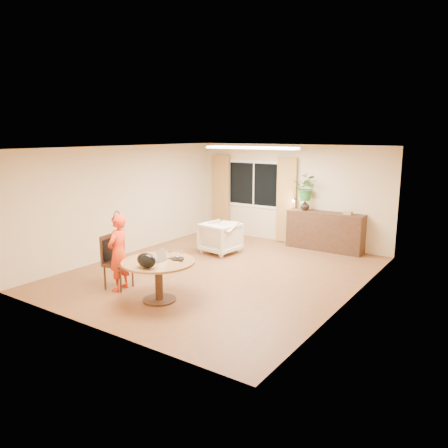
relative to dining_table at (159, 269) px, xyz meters
The scene contains 24 objects.
floor 1.96m from the dining_table, 90.12° to the left, with size 6.50×6.50×0.00m, color brown.
ceiling 2.77m from the dining_table, 90.12° to the left, with size 6.50×6.50×0.00m, color white.
wall_back 5.18m from the dining_table, 90.05° to the left, with size 5.50×5.50×0.00m, color #D4BA89.
wall_left 3.41m from the dining_table, 145.70° to the left, with size 6.50×6.50×0.00m, color #D4BA89.
wall_right 3.41m from the dining_table, 34.38° to the left, with size 6.50×6.50×0.00m, color #D4BA89.
window 5.31m from the dining_table, 102.19° to the left, with size 1.70×0.03×1.30m.
curtain_left 5.51m from the dining_table, 113.17° to the left, with size 0.55×0.08×2.25m, color brown.
curtain_right 5.07m from the dining_table, 90.62° to the left, with size 0.55×0.08×2.25m, color brown.
ceiling_panel 3.67m from the dining_table, 90.08° to the left, with size 2.20×0.35×0.05m, color white.
dining_table is the anchor object (origin of this frame).
dining_chair 1.06m from the dining_table, behind, with size 0.49×0.45×1.02m, color black, non-canonical shape.
child 0.99m from the dining_table, behind, with size 0.34×0.53×1.44m, color #B41A0D.
laptop 0.28m from the dining_table, behind, with size 0.33×0.22×0.22m, color #B7B7BC, non-canonical shape.
tumbler 0.32m from the dining_table, 75.56° to the left, with size 0.08×0.08×0.12m, color white, non-canonical shape.
wine_glass 0.48m from the dining_table, 29.31° to the left, with size 0.07×0.07×0.21m, color white, non-canonical shape.
pot_lid 0.38m from the dining_table, 51.80° to the left, with size 0.24×0.24×0.04m, color white, non-canonical shape.
handbag 0.50m from the dining_table, 74.82° to the right, with size 0.37×0.22×0.25m, color black, non-canonical shape.
armchair 3.31m from the dining_table, 105.69° to the left, with size 0.81×0.84×0.76m, color #BEB697.
throw 3.19m from the dining_table, 102.40° to the left, with size 0.45×0.55×0.03m, color beige, non-canonical shape.
sideboard 5.01m from the dining_table, 77.27° to the left, with size 1.92×0.47×0.96m, color black.
vase 4.95m from the dining_table, 83.73° to the left, with size 0.24×0.24×0.25m, color black.
bouquet 5.01m from the dining_table, 83.52° to the left, with size 0.59×0.51×0.66m, color #245C22.
book_stack 5.18m from the dining_table, 71.24° to the left, with size 0.20×0.15×0.08m, color #8D6A48, non-canonical shape.
desk_lamp 4.88m from the dining_table, 87.14° to the left, with size 0.13×0.13×0.31m, color black, non-canonical shape.
Camera 1 is at (5.01, -7.22, 2.88)m, focal length 35.00 mm.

